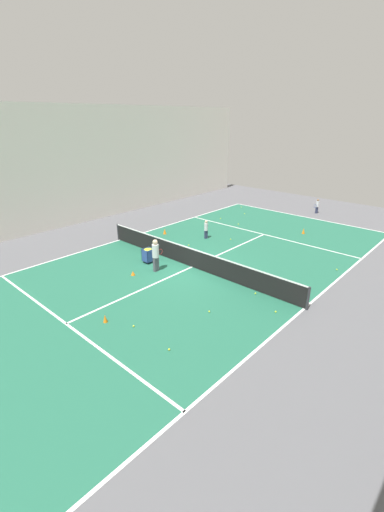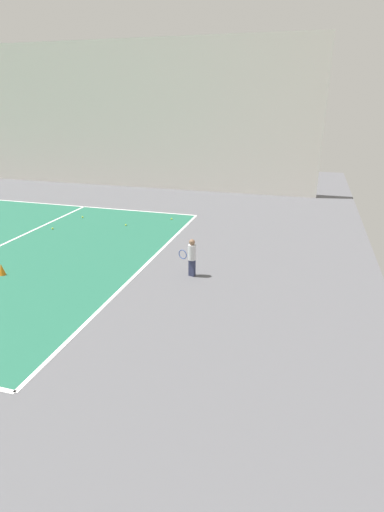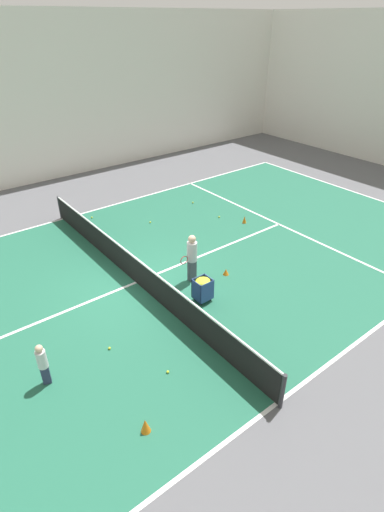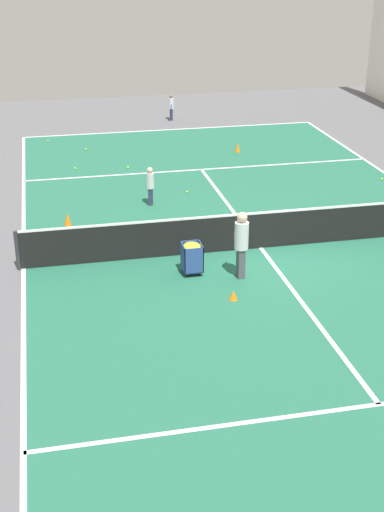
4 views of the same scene
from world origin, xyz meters
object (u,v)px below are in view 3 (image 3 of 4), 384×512
Objects in this scene: coach_at_net at (192,255)px; training_cone_1 at (145,425)px; tennis_net at (135,269)px; ball_cart at (203,286)px; child_midcourt at (42,362)px.

training_cone_1 is at bearing 42.87° from coach_at_net.
coach_at_net is (0.97, 1.51, 0.41)m from tennis_net.
coach_at_net reaches higher than tennis_net.
tennis_net reaches higher than ball_cart.
tennis_net is 4.36m from child_midcourt.
training_cone_1 is at bearing -54.00° from ball_cart.
child_midcourt is at bearing -87.49° from ball_cart.
coach_at_net reaches higher than training_cone_1.
coach_at_net is at bearing 57.35° from tennis_net.
tennis_net is 10.51× the size of child_midcourt.
child_midcourt is at bearing -155.77° from training_cone_1.
child_midcourt reaches higher than tennis_net.
coach_at_net is at bearing 132.27° from training_cone_1.
coach_at_net reaches higher than ball_cart.
child_midcourt is at bearing 14.23° from coach_at_net.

